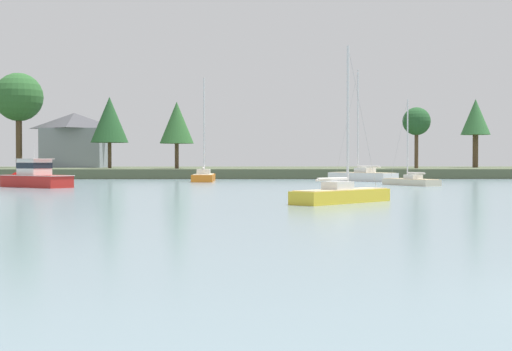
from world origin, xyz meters
name	(u,v)px	position (x,y,z in m)	size (l,w,h in m)	color
far_shore_bank	(282,172)	(0.00, 98.44, 0.58)	(221.96, 42.23, 1.16)	#4C563D
sailboat_white	(362,179)	(6.75, 68.12, 0.26)	(6.64, 8.04, 12.47)	white
sailboat_cream	(411,183)	(8.76, 54.45, 0.18)	(4.13, 6.20, 7.97)	beige
cruiser_red	(31,181)	(-23.41, 50.97, 0.52)	(7.33, 6.44, 4.38)	#B2231E
sailboat_yellow	(341,199)	(-1.17, 27.31, 0.20)	(5.74, 5.84, 8.56)	gold
sailboat_orange	(204,179)	(-10.01, 68.14, 0.25)	(2.20, 8.63, 11.51)	orange
shore_tree_far_right	(417,122)	(16.90, 86.34, 7.22)	(3.64, 3.64, 7.98)	brown
shore_tree_far_left	(110,120)	(-23.77, 91.21, 7.70)	(5.07, 5.07, 9.67)	brown
shore_tree_right	(177,123)	(-14.24, 85.53, 7.02)	(4.38, 4.38, 8.58)	brown
shore_tree_center	(19,98)	(-38.32, 99.37, 11.34)	(7.04, 7.04, 13.81)	brown
shore_tree_inland_b	(476,118)	(28.61, 98.69, 8.45)	(4.30, 4.30, 10.09)	brown
cottage_behind_trees	(74,139)	(-30.74, 101.44, 5.35)	(9.48, 7.79, 8.12)	gray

